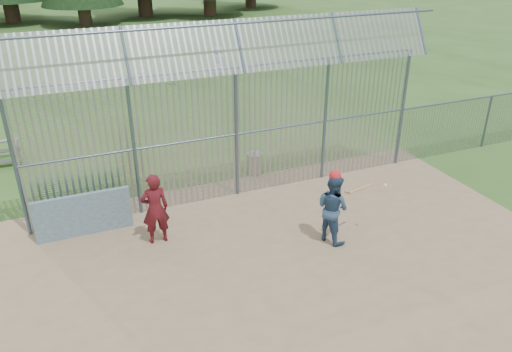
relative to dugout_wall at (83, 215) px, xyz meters
name	(u,v)px	position (x,y,z in m)	size (l,w,h in m)	color
ground	(286,253)	(4.60, -2.90, -0.62)	(120.00, 120.00, 0.00)	#2D511E
dirt_infield	(295,264)	(4.60, -3.40, -0.61)	(14.00, 10.00, 0.02)	#756047
dugout_wall	(83,215)	(0.00, 0.00, 0.00)	(2.50, 0.12, 1.20)	#38566B
batter	(333,208)	(5.97, -2.77, 0.34)	(0.92, 0.71, 1.88)	navy
onlooker	(155,209)	(1.71, -1.09, 0.37)	(0.71, 0.47, 1.95)	maroon
bg_kid_standing	(218,61)	(8.84, 14.76, 0.18)	(0.78, 0.51, 1.60)	slate
bg_kid_seated	(173,78)	(5.87, 13.62, -0.21)	(0.48, 0.20, 0.83)	slate
batting_gear	(340,178)	(6.08, -2.80, 1.20)	(1.52, 0.52, 0.62)	red
trash_can	(254,163)	(5.66, 1.78, -0.24)	(0.56, 0.56, 0.82)	#96999E
backstop_fence	(293,116)	(6.41, 0.53, 1.74)	(20.09, 0.81, 5.30)	#47566B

